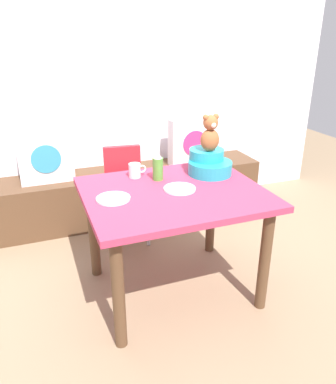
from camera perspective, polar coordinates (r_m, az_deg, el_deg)
name	(u,v)px	position (r m, az deg, el deg)	size (l,w,h in m)	color
ground_plane	(173,288)	(2.72, 0.77, -14.28)	(8.00, 8.00, 0.00)	#8C7256
back_wall	(114,73)	(3.59, -8.15, 17.28)	(4.40, 0.10, 2.60)	silver
window_bench	(127,194)	(3.61, -6.23, -0.25)	(2.60, 0.44, 0.46)	brown
pillow_floral_left	(46,157)	(3.34, -17.94, 5.07)	(0.44, 0.15, 0.44)	silver
pillow_floral_right	(192,141)	(3.64, 3.62, 7.59)	(0.44, 0.15, 0.44)	silver
book_stack	(122,169)	(3.51, -6.87, 3.53)	(0.20, 0.14, 0.05)	#4FCB7E
dining_table	(174,207)	(2.39, 0.85, -2.29)	(1.10, 0.91, 0.74)	#B73351
highchair	(125,183)	(3.08, -6.47, 1.40)	(0.35, 0.48, 0.79)	red
infant_seat_teal	(209,163)	(2.63, 6.15, 4.33)	(0.30, 0.33, 0.16)	teal
teddy_bear	(210,134)	(2.57, 6.36, 8.69)	(0.13, 0.12, 0.25)	#975931
ketchup_bottle	(158,167)	(2.49, -1.55, 3.76)	(0.07, 0.07, 0.18)	#4C8C33
coffee_mug	(135,170)	(2.56, -4.96, 3.26)	(0.12, 0.08, 0.09)	silver
dinner_plate_near	(113,199)	(2.24, -8.22, -1.00)	(0.20, 0.20, 0.01)	white
dinner_plate_far	(180,189)	(2.36, 1.78, 0.48)	(0.20, 0.20, 0.01)	white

